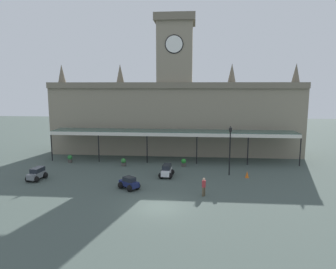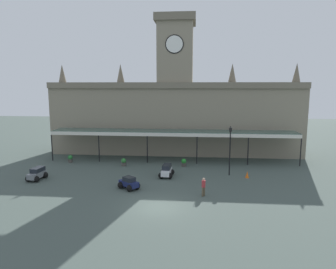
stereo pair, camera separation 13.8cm
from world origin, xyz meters
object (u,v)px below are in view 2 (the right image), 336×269
(pedestrian_beside_cars, at_px, (203,186))
(car_navy_sedan, at_px, (129,184))
(planter_forecourt_centre, at_px, (70,159))
(traffic_cone, at_px, (247,175))
(planter_by_canopy, at_px, (124,162))
(victorian_lamppost, at_px, (230,145))
(planter_near_kerb, at_px, (184,163))
(car_white_estate, at_px, (167,171))
(car_grey_estate, at_px, (37,174))

(pedestrian_beside_cars, bearing_deg, car_navy_sedan, 169.48)
(car_navy_sedan, relative_size, planter_forecourt_centre, 2.34)
(traffic_cone, height_order, planter_by_canopy, planter_by_canopy)
(victorian_lamppost, relative_size, planter_forecourt_centre, 5.67)
(traffic_cone, bearing_deg, planter_near_kerb, 149.54)
(car_white_estate, xyz_separation_m, pedestrian_beside_cars, (3.84, -5.64, 0.34))
(car_grey_estate, distance_m, traffic_cone, 22.18)
(pedestrian_beside_cars, height_order, traffic_cone, pedestrian_beside_cars)
(planter_forecourt_centre, bearing_deg, car_navy_sedan, -44.35)
(car_grey_estate, relative_size, car_white_estate, 1.02)
(car_navy_sedan, distance_m, pedestrian_beside_cars, 7.17)
(car_navy_sedan, height_order, planter_near_kerb, car_navy_sedan)
(car_grey_estate, bearing_deg, pedestrian_beside_cars, -10.89)
(planter_by_canopy, bearing_deg, traffic_cone, -14.46)
(car_navy_sedan, distance_m, car_white_estate, 5.38)
(traffic_cone, relative_size, planter_forecourt_centre, 0.74)
(planter_near_kerb, bearing_deg, traffic_cone, -30.46)
(pedestrian_beside_cars, bearing_deg, victorian_lamppost, 66.37)
(car_white_estate, distance_m, planter_near_kerb, 4.71)
(car_navy_sedan, height_order, planter_by_canopy, car_navy_sedan)
(traffic_cone, distance_m, planter_by_canopy, 14.74)
(car_navy_sedan, relative_size, planter_by_canopy, 2.34)
(car_white_estate, bearing_deg, planter_near_kerb, 68.90)
(car_navy_sedan, bearing_deg, car_white_estate, 53.55)
(victorian_lamppost, relative_size, traffic_cone, 7.67)
(car_grey_estate, distance_m, planter_forecourt_centre, 7.47)
(planter_near_kerb, bearing_deg, car_white_estate, -111.10)
(car_navy_sedan, distance_m, planter_forecourt_centre, 13.53)
(victorian_lamppost, bearing_deg, traffic_cone, -25.21)
(car_white_estate, xyz_separation_m, planter_near_kerb, (1.70, 4.40, -0.07))
(car_grey_estate, bearing_deg, traffic_cone, 6.83)
(car_navy_sedan, height_order, traffic_cone, car_navy_sedan)
(car_grey_estate, height_order, planter_by_canopy, car_grey_estate)
(traffic_cone, xyz_separation_m, planter_near_kerb, (-6.93, 4.08, 0.13))
(planter_by_canopy, bearing_deg, car_white_estate, -35.31)
(car_navy_sedan, height_order, victorian_lamppost, victorian_lamppost)
(victorian_lamppost, relative_size, planter_by_canopy, 5.67)
(car_grey_estate, xyz_separation_m, car_navy_sedan, (10.20, -2.01, -0.06))
(planter_forecourt_centre, height_order, planter_near_kerb, same)
(victorian_lamppost, height_order, planter_forecourt_centre, victorian_lamppost)
(car_navy_sedan, relative_size, victorian_lamppost, 0.41)
(planter_by_canopy, bearing_deg, car_grey_estate, -140.82)
(car_white_estate, relative_size, planter_near_kerb, 2.40)
(pedestrian_beside_cars, bearing_deg, planter_forecourt_centre, 147.22)
(planter_forecourt_centre, bearing_deg, car_white_estate, -21.72)
(planter_forecourt_centre, xyz_separation_m, planter_near_kerb, (14.57, -0.73, 0.00))
(car_grey_estate, xyz_separation_m, car_white_estate, (13.40, 2.32, 0.00))
(car_white_estate, bearing_deg, victorian_lamppost, 9.73)
(traffic_cone, bearing_deg, pedestrian_beside_cars, -128.76)
(car_grey_estate, bearing_deg, planter_forecourt_centre, 85.95)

